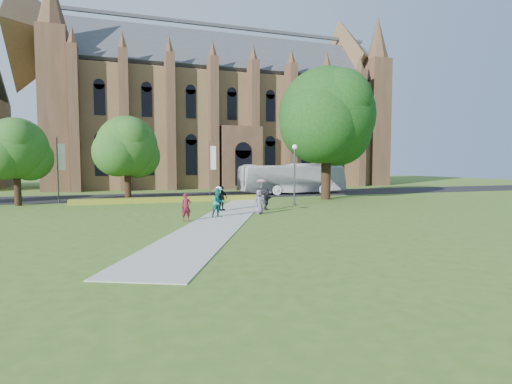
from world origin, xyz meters
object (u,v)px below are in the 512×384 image
object	(u,v)px
streetlamp	(295,167)
pedestrian_0	(186,207)
large_tree	(327,116)
tour_coach	(292,179)

from	to	relation	value
streetlamp	pedestrian_0	bearing A→B (deg)	-147.30
large_tree	pedestrian_0	bearing A→B (deg)	-144.89
large_tree	pedestrian_0	distance (m)	20.75
tour_coach	pedestrian_0	xyz separation A→B (m)	(-15.60, -18.93, -0.93)
large_tree	pedestrian_0	xyz separation A→B (m)	(-15.84, -11.14, -7.47)
streetlamp	tour_coach	world-z (taller)	streetlamp
streetlamp	pedestrian_0	distance (m)	12.52
tour_coach	pedestrian_0	world-z (taller)	tour_coach
streetlamp	pedestrian_0	xyz separation A→B (m)	(-10.34, -6.64, -2.40)
tour_coach	pedestrian_0	distance (m)	24.55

